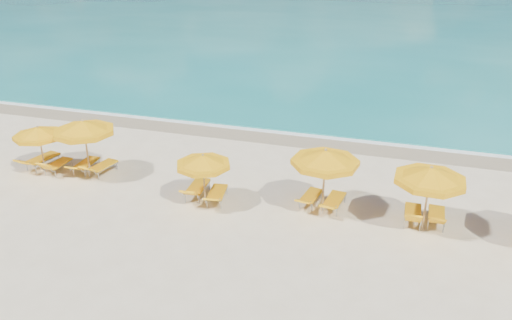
# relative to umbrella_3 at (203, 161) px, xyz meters

# --- Properties ---
(ground_plane) EXTENTS (120.00, 120.00, 0.00)m
(ground_plane) POSITION_rel_umbrella_3_xyz_m (1.43, 0.45, -1.78)
(ground_plane) COLOR beige
(ocean) EXTENTS (120.00, 80.00, 0.30)m
(ocean) POSITION_rel_umbrella_3_xyz_m (1.43, 48.45, -1.78)
(ocean) COLOR #167D7A
(ocean) RESTS_ON ground
(wet_sand_band) EXTENTS (120.00, 2.60, 0.01)m
(wet_sand_band) POSITION_rel_umbrella_3_xyz_m (1.43, 7.85, -1.78)
(wet_sand_band) COLOR tan
(wet_sand_band) RESTS_ON ground
(foam_line) EXTENTS (120.00, 1.20, 0.03)m
(foam_line) POSITION_rel_umbrella_3_xyz_m (1.43, 8.65, -1.78)
(foam_line) COLOR white
(foam_line) RESTS_ON ground
(whitecap_near) EXTENTS (14.00, 0.36, 0.05)m
(whitecap_near) POSITION_rel_umbrella_3_xyz_m (-4.57, 17.45, -1.78)
(whitecap_near) COLOR white
(whitecap_near) RESTS_ON ground
(whitecap_far) EXTENTS (18.00, 0.30, 0.05)m
(whitecap_far) POSITION_rel_umbrella_3_xyz_m (9.43, 24.45, -1.78)
(whitecap_far) COLOR white
(whitecap_far) RESTS_ON ground
(umbrella_1) EXTENTS (2.34, 2.34, 2.12)m
(umbrella_1) POSITION_rel_umbrella_3_xyz_m (-7.73, 0.66, 0.02)
(umbrella_1) COLOR tan
(umbrella_1) RESTS_ON ground
(umbrella_2) EXTENTS (2.90, 2.90, 2.54)m
(umbrella_2) POSITION_rel_umbrella_3_xyz_m (-5.64, 0.89, 0.39)
(umbrella_2) COLOR tan
(umbrella_2) RESTS_ON ground
(umbrella_3) EXTENTS (2.14, 2.14, 2.09)m
(umbrella_3) POSITION_rel_umbrella_3_xyz_m (0.00, 0.00, 0.00)
(umbrella_3) COLOR tan
(umbrella_3) RESTS_ON ground
(umbrella_4) EXTENTS (2.97, 2.97, 2.50)m
(umbrella_4) POSITION_rel_umbrella_3_xyz_m (4.35, 0.82, 0.36)
(umbrella_4) COLOR tan
(umbrella_4) RESTS_ON ground
(umbrella_5) EXTENTS (3.21, 3.21, 2.45)m
(umbrella_5) POSITION_rel_umbrella_3_xyz_m (7.89, 0.51, 0.31)
(umbrella_5) COLOR tan
(umbrella_5) RESTS_ON ground
(lounger_1_left) EXTENTS (1.00, 2.05, 0.76)m
(lounger_1_left) POSITION_rel_umbrella_3_xyz_m (-8.19, 1.06, -1.55)
(lounger_1_left) COLOR #A5A8AD
(lounger_1_left) RESTS_ON ground
(lounger_1_right) EXTENTS (0.60, 1.67, 0.81)m
(lounger_1_right) POSITION_rel_umbrella_3_xyz_m (-7.20, 0.84, -1.57)
(lounger_1_right) COLOR #A5A8AD
(lounger_1_right) RESTS_ON ground
(lounger_2_left) EXTENTS (0.69, 1.87, 0.71)m
(lounger_2_left) POSITION_rel_umbrella_3_xyz_m (-6.05, 1.21, -1.56)
(lounger_2_left) COLOR #A5A8AD
(lounger_2_left) RESTS_ON ground
(lounger_2_right) EXTENTS (0.86, 1.84, 0.74)m
(lounger_2_right) POSITION_rel_umbrella_3_xyz_m (-5.24, 1.22, -1.56)
(lounger_2_right) COLOR #A5A8AD
(lounger_2_right) RESTS_ON ground
(lounger_3_left) EXTENTS (0.76, 1.95, 0.81)m
(lounger_3_left) POSITION_rel_umbrella_3_xyz_m (-0.53, 0.50, -1.55)
(lounger_3_left) COLOR #A5A8AD
(lounger_3_left) RESTS_ON ground
(lounger_3_right) EXTENTS (0.87, 1.89, 0.72)m
(lounger_3_right) POSITION_rel_umbrella_3_xyz_m (0.37, 0.32, -1.56)
(lounger_3_right) COLOR #A5A8AD
(lounger_3_right) RESTS_ON ground
(lounger_4_left) EXTENTS (0.81, 1.77, 0.63)m
(lounger_4_left) POSITION_rel_umbrella_3_xyz_m (3.82, 1.19, -1.58)
(lounger_4_left) COLOR #A5A8AD
(lounger_4_left) RESTS_ON ground
(lounger_4_right) EXTENTS (0.79, 1.86, 0.65)m
(lounger_4_right) POSITION_rel_umbrella_3_xyz_m (4.73, 1.11, -1.57)
(lounger_4_right) COLOR #A5A8AD
(lounger_4_right) RESTS_ON ground
(lounger_5_left) EXTENTS (0.61, 1.72, 0.84)m
(lounger_5_left) POSITION_rel_umbrella_3_xyz_m (7.54, 0.95, -1.56)
(lounger_5_left) COLOR #A5A8AD
(lounger_5_left) RESTS_ON ground
(lounger_5_right) EXTENTS (0.63, 1.71, 0.77)m
(lounger_5_right) POSITION_rel_umbrella_3_xyz_m (8.34, 1.07, -1.57)
(lounger_5_right) COLOR #A5A8AD
(lounger_5_right) RESTS_ON ground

